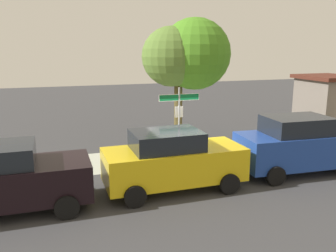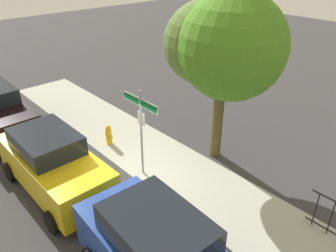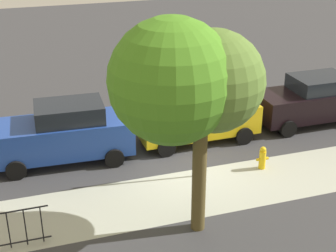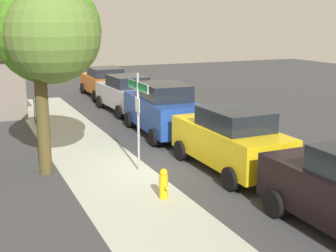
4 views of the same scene
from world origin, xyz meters
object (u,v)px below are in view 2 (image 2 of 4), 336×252
(shade_tree, at_px, (224,46))
(car_yellow, at_px, (53,164))
(fire_hydrant, at_px, (109,135))
(street_sign, at_px, (141,118))

(shade_tree, xyz_separation_m, car_yellow, (-2.26, -4.69, -3.07))
(car_yellow, distance_m, fire_hydrant, 2.97)
(street_sign, relative_size, car_yellow, 0.67)
(shade_tree, bearing_deg, street_sign, -117.83)
(fire_hydrant, bearing_deg, street_sign, -4.97)
(shade_tree, xyz_separation_m, fire_hydrant, (-3.46, -2.03, -3.64))
(car_yellow, bearing_deg, shade_tree, 63.67)
(street_sign, distance_m, fire_hydrant, 2.82)
(street_sign, relative_size, fire_hydrant, 3.73)
(shade_tree, bearing_deg, fire_hydrant, -149.59)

